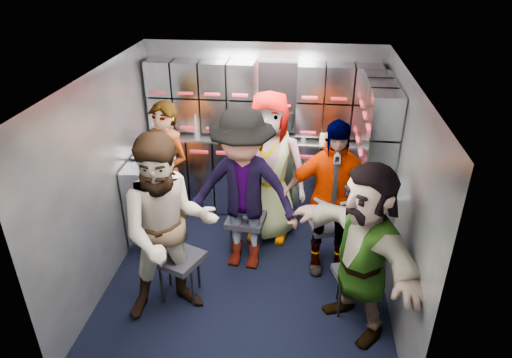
# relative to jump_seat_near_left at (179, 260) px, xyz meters

# --- Properties ---
(floor) EXTENTS (3.00, 3.00, 0.00)m
(floor) POSITION_rel_jump_seat_near_left_xyz_m (0.61, 0.39, -0.43)
(floor) COLOR black
(floor) RESTS_ON ground
(wall_back) EXTENTS (2.80, 0.04, 2.10)m
(wall_back) POSITION_rel_jump_seat_near_left_xyz_m (0.61, 1.89, 0.62)
(wall_back) COLOR gray
(wall_back) RESTS_ON ground
(wall_left) EXTENTS (0.04, 3.00, 2.10)m
(wall_left) POSITION_rel_jump_seat_near_left_xyz_m (-0.79, 0.39, 0.62)
(wall_left) COLOR gray
(wall_left) RESTS_ON ground
(wall_right) EXTENTS (0.04, 3.00, 2.10)m
(wall_right) POSITION_rel_jump_seat_near_left_xyz_m (2.01, 0.39, 0.62)
(wall_right) COLOR gray
(wall_right) RESTS_ON ground
(ceiling) EXTENTS (2.80, 3.00, 0.02)m
(ceiling) POSITION_rel_jump_seat_near_left_xyz_m (0.61, 0.39, 1.67)
(ceiling) COLOR silver
(ceiling) RESTS_ON wall_back
(cart_bank_back) EXTENTS (2.68, 0.38, 0.99)m
(cart_bank_back) POSITION_rel_jump_seat_near_left_xyz_m (0.61, 1.68, 0.07)
(cart_bank_back) COLOR #9A9FA9
(cart_bank_back) RESTS_ON ground
(cart_bank_left) EXTENTS (0.38, 0.76, 0.99)m
(cart_bank_left) POSITION_rel_jump_seat_near_left_xyz_m (-0.58, 0.95, 0.07)
(cart_bank_left) COLOR #9A9FA9
(cart_bank_left) RESTS_ON ground
(counter) EXTENTS (2.68, 0.42, 0.03)m
(counter) POSITION_rel_jump_seat_near_left_xyz_m (0.61, 1.68, 0.59)
(counter) COLOR #B0B2B7
(counter) RESTS_ON cart_bank_back
(locker_bank_back) EXTENTS (2.68, 0.28, 0.82)m
(locker_bank_back) POSITION_rel_jump_seat_near_left_xyz_m (0.61, 1.74, 1.06)
(locker_bank_back) COLOR #9A9FA9
(locker_bank_back) RESTS_ON wall_back
(locker_bank_right) EXTENTS (0.28, 1.00, 0.82)m
(locker_bank_right) POSITION_rel_jump_seat_near_left_xyz_m (1.86, 1.09, 1.06)
(locker_bank_right) COLOR #9A9FA9
(locker_bank_right) RESTS_ON wall_right
(right_cabinet) EXTENTS (0.28, 1.20, 1.00)m
(right_cabinet) POSITION_rel_jump_seat_near_left_xyz_m (1.86, 0.99, 0.07)
(right_cabinet) COLOR #9A9FA9
(right_cabinet) RESTS_ON ground
(coffee_niche) EXTENTS (0.46, 0.16, 0.84)m
(coffee_niche) POSITION_rel_jump_seat_near_left_xyz_m (0.79, 1.80, 1.04)
(coffee_niche) COLOR black
(coffee_niche) RESTS_ON wall_back
(red_latch_strip) EXTENTS (2.60, 0.02, 0.03)m
(red_latch_strip) POSITION_rel_jump_seat_near_left_xyz_m (0.61, 1.48, 0.45)
(red_latch_strip) COLOR #B21B27
(red_latch_strip) RESTS_ON cart_bank_back
(jump_seat_near_left) EXTENTS (0.52, 0.51, 0.48)m
(jump_seat_near_left) POSITION_rel_jump_seat_near_left_xyz_m (0.00, 0.00, 0.00)
(jump_seat_near_left) COLOR black
(jump_seat_near_left) RESTS_ON ground
(jump_seat_mid_left) EXTENTS (0.43, 0.41, 0.47)m
(jump_seat_mid_left) POSITION_rel_jump_seat_near_left_xyz_m (0.54, 0.76, -0.01)
(jump_seat_mid_left) COLOR black
(jump_seat_mid_left) RESTS_ON ground
(jump_seat_center) EXTENTS (0.36, 0.34, 0.40)m
(jump_seat_center) POSITION_rel_jump_seat_near_left_xyz_m (0.75, 1.34, -0.07)
(jump_seat_center) COLOR black
(jump_seat_center) RESTS_ON ground
(jump_seat_mid_right) EXTENTS (0.45, 0.44, 0.43)m
(jump_seat_mid_right) POSITION_rel_jump_seat_near_left_xyz_m (1.42, 0.79, -0.04)
(jump_seat_mid_right) COLOR black
(jump_seat_mid_right) RESTS_ON ground
(jump_seat_near_right) EXTENTS (0.45, 0.44, 0.44)m
(jump_seat_near_right) POSITION_rel_jump_seat_near_left_xyz_m (1.66, -0.01, -0.04)
(jump_seat_near_right) COLOR black
(jump_seat_near_right) RESTS_ON ground
(attendant_standing) EXTENTS (0.71, 0.63, 1.64)m
(attendant_standing) POSITION_rel_jump_seat_near_left_xyz_m (-0.37, 1.02, 0.39)
(attendant_standing) COLOR black
(attendant_standing) RESTS_ON ground
(attendant_arc_a) EXTENTS (1.07, 0.96, 1.79)m
(attendant_arc_a) POSITION_rel_jump_seat_near_left_xyz_m (-0.00, -0.18, 0.47)
(attendant_arc_a) COLOR black
(attendant_arc_a) RESTS_ON ground
(attendant_arc_b) EXTENTS (1.21, 0.78, 1.76)m
(attendant_arc_b) POSITION_rel_jump_seat_near_left_xyz_m (0.54, 0.58, 0.46)
(attendant_arc_b) COLOR black
(attendant_arc_b) RESTS_ON ground
(attendant_arc_c) EXTENTS (0.89, 0.61, 1.75)m
(attendant_arc_c) POSITION_rel_jump_seat_near_left_xyz_m (0.75, 1.16, 0.45)
(attendant_arc_c) COLOR black
(attendant_arc_c) RESTS_ON ground
(attendant_arc_d) EXTENTS (1.00, 0.45, 1.68)m
(attendant_arc_d) POSITION_rel_jump_seat_near_left_xyz_m (1.42, 0.61, 0.41)
(attendant_arc_d) COLOR black
(attendant_arc_d) RESTS_ON ground
(attendant_arc_e) EXTENTS (1.29, 1.50, 1.63)m
(attendant_arc_e) POSITION_rel_jump_seat_near_left_xyz_m (1.66, -0.19, 0.39)
(attendant_arc_e) COLOR black
(attendant_arc_e) RESTS_ON ground
(bottle_left) EXTENTS (0.07, 0.07, 0.28)m
(bottle_left) POSITION_rel_jump_seat_near_left_xyz_m (-0.16, 1.63, 0.74)
(bottle_left) COLOR white
(bottle_left) RESTS_ON counter
(bottle_mid) EXTENTS (0.06, 0.06, 0.25)m
(bottle_mid) POSITION_rel_jump_seat_near_left_xyz_m (0.50, 1.63, 0.73)
(bottle_mid) COLOR white
(bottle_mid) RESTS_ON counter
(bottle_right) EXTENTS (0.06, 0.06, 0.22)m
(bottle_right) POSITION_rel_jump_seat_near_left_xyz_m (1.12, 1.63, 0.71)
(bottle_right) COLOR white
(bottle_right) RESTS_ON counter
(cup_left) EXTENTS (0.08, 0.08, 0.11)m
(cup_left) POSITION_rel_jump_seat_near_left_xyz_m (0.22, 1.62, 0.66)
(cup_left) COLOR #C3B389
(cup_left) RESTS_ON counter
(cup_right) EXTENTS (0.09, 0.09, 0.11)m
(cup_right) POSITION_rel_jump_seat_near_left_xyz_m (1.35, 1.62, 0.66)
(cup_right) COLOR #C3B389
(cup_right) RESTS_ON counter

